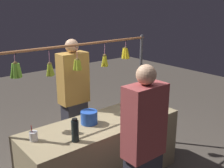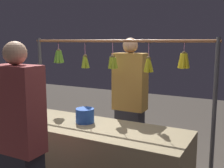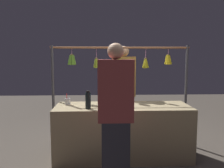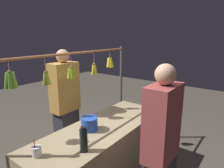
# 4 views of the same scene
# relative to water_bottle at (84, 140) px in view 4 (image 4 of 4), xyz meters

# --- Properties ---
(market_counter) EXTENTS (2.05, 0.72, 0.81)m
(market_counter) POSITION_rel_water_bottle_xyz_m (-0.52, -0.20, -0.53)
(market_counter) COLOR tan
(market_counter) RESTS_ON ground
(display_rack) EXTENTS (2.37, 0.14, 1.75)m
(display_rack) POSITION_rel_water_bottle_xyz_m (-0.50, -0.70, 0.33)
(display_rack) COLOR #4C4C51
(display_rack) RESTS_ON ground
(water_bottle) EXTENTS (0.08, 0.08, 0.26)m
(water_bottle) POSITION_rel_water_bottle_xyz_m (0.00, 0.00, 0.00)
(water_bottle) COLOR black
(water_bottle) RESTS_ON market_counter
(blue_bucket) EXTENTS (0.20, 0.20, 0.16)m
(blue_bucket) POSITION_rel_water_bottle_xyz_m (-0.37, -0.28, -0.05)
(blue_bucket) COLOR blue
(blue_bucket) RESTS_ON market_counter
(drink_cup) EXTENTS (0.09, 0.09, 0.18)m
(drink_cup) POSITION_rel_water_bottle_xyz_m (0.33, -0.30, -0.07)
(drink_cup) COLOR silver
(drink_cup) RESTS_ON market_counter
(vendor_person) EXTENTS (0.42, 0.23, 1.75)m
(vendor_person) POSITION_rel_water_bottle_xyz_m (-0.60, -0.98, -0.07)
(vendor_person) COLOR #2D2D38
(vendor_person) RESTS_ON ground
(customer_person) EXTENTS (0.41, 0.22, 1.71)m
(customer_person) POSITION_rel_water_bottle_xyz_m (-0.36, 0.66, -0.09)
(customer_person) COLOR #2D2D38
(customer_person) RESTS_ON ground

